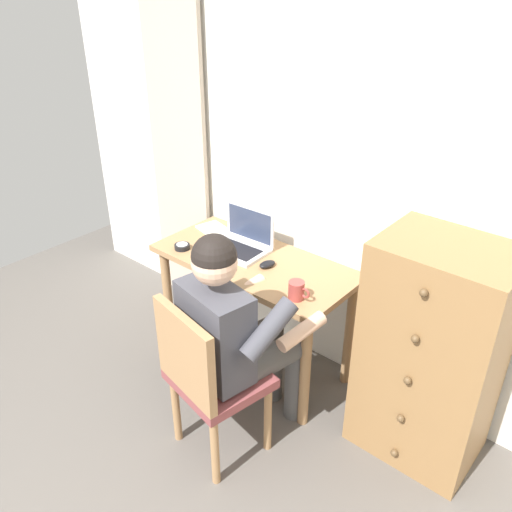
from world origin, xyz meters
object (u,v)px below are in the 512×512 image
at_px(person_seated, 237,328).
at_px(notebook_pad, 214,229).
at_px(desk_clock, 182,247).
at_px(computer_mouse, 267,264).
at_px(dresser, 431,354).
at_px(chair, 207,375).
at_px(coffee_mug, 297,290).
at_px(laptop, 241,241).
at_px(desk, 254,278).

xyz_separation_m(person_seated, notebook_pad, (-0.75, 0.61, 0.06)).
height_order(person_seated, desk_clock, person_seated).
height_order(computer_mouse, desk_clock, computer_mouse).
xyz_separation_m(dresser, chair, (-0.76, -0.72, -0.08)).
distance_m(dresser, chair, 1.05).
height_order(dresser, coffee_mug, dresser).
bearing_deg(notebook_pad, laptop, 0.74).
relative_size(notebook_pad, coffee_mug, 1.75).
height_order(laptop, notebook_pad, laptop).
relative_size(desk, chair, 1.33).
bearing_deg(dresser, coffee_mug, -160.44).
height_order(dresser, chair, dresser).
xyz_separation_m(desk, computer_mouse, (0.11, -0.02, 0.14)).
xyz_separation_m(desk, person_seated, (0.31, -0.49, 0.07)).
relative_size(person_seated, notebook_pad, 5.71).
height_order(chair, laptop, laptop).
relative_size(dresser, desk_clock, 12.72).
distance_m(chair, desk_clock, 0.88).
distance_m(computer_mouse, desk_clock, 0.53).
xyz_separation_m(desk_clock, notebook_pad, (-0.03, 0.29, -0.01)).
height_order(dresser, person_seated, person_seated).
relative_size(chair, desk_clock, 9.80).
bearing_deg(notebook_pad, dresser, 11.65).
height_order(computer_mouse, notebook_pad, computer_mouse).
bearing_deg(desk_clock, desk, 23.45).
bearing_deg(person_seated, dresser, 36.73).
xyz_separation_m(dresser, desk_clock, (-1.44, -0.23, 0.17)).
xyz_separation_m(desk, chair, (0.28, -0.67, -0.11)).
bearing_deg(person_seated, computer_mouse, 113.55).
xyz_separation_m(chair, person_seated, (0.03, 0.18, 0.18)).
distance_m(person_seated, coffee_mug, 0.35).
xyz_separation_m(dresser, computer_mouse, (-0.93, -0.07, 0.17)).
distance_m(dresser, desk_clock, 1.47).
height_order(desk_clock, coffee_mug, coffee_mug).
relative_size(dresser, computer_mouse, 11.45).
xyz_separation_m(person_seated, coffee_mug, (0.10, 0.32, 0.10)).
relative_size(chair, laptop, 2.52).
relative_size(desk_clock, coffee_mug, 0.75).
height_order(desk, desk_clock, desk_clock).
bearing_deg(notebook_pad, computer_mouse, -0.01).
bearing_deg(desk_clock, notebook_pad, 95.97).
xyz_separation_m(chair, desk_clock, (-0.69, 0.49, 0.25)).
xyz_separation_m(desk, notebook_pad, (-0.43, 0.12, 0.13)).
bearing_deg(dresser, person_seated, -143.27).
relative_size(computer_mouse, coffee_mug, 0.83).
distance_m(person_seated, computer_mouse, 0.52).
height_order(dresser, notebook_pad, dresser).
distance_m(dresser, laptop, 1.20).
height_order(laptop, coffee_mug, laptop).
xyz_separation_m(laptop, coffee_mug, (0.56, -0.22, -0.00)).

